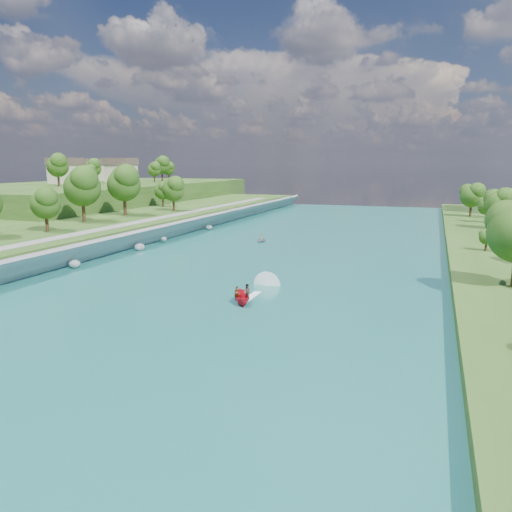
% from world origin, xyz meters
% --- Properties ---
extents(ground, '(260.00, 260.00, 0.00)m').
position_xyz_m(ground, '(0.00, 0.00, 0.00)').
color(ground, '#2D5119').
rests_on(ground, ground).
extents(river_water, '(55.00, 240.00, 0.10)m').
position_xyz_m(river_water, '(0.00, 20.00, 0.05)').
color(river_water, '#1B675E').
rests_on(river_water, ground).
extents(ridge_west, '(60.00, 120.00, 9.00)m').
position_xyz_m(ridge_west, '(-82.50, 95.00, 4.50)').
color(ridge_west, '#2D5119').
rests_on(ridge_west, ground).
extents(riprap_bank, '(3.99, 236.00, 4.29)m').
position_xyz_m(riprap_bank, '(-25.85, 19.21, 1.81)').
color(riprap_bank, slate).
rests_on(riprap_bank, ground).
extents(riverside_path, '(3.00, 200.00, 0.10)m').
position_xyz_m(riverside_path, '(-32.50, 20.00, 3.55)').
color(riverside_path, gray).
rests_on(riverside_path, berm_west).
extents(ridge_houses, '(29.50, 29.50, 8.40)m').
position_xyz_m(ridge_houses, '(-88.67, 100.00, 13.31)').
color(ridge_houses, beige).
rests_on(ridge_houses, ridge_west).
extents(trees_ridge, '(19.04, 64.80, 10.98)m').
position_xyz_m(trees_ridge, '(-75.19, 98.78, 13.93)').
color(trees_ridge, '#264412').
rests_on(trees_ridge, ridge_west).
extents(motorboat, '(3.60, 18.83, 2.15)m').
position_xyz_m(motorboat, '(5.45, 4.29, 0.74)').
color(motorboat, red).
rests_on(motorboat, river_water).
extents(raft, '(2.67, 3.52, 1.50)m').
position_xyz_m(raft, '(-7.15, 45.67, 0.47)').
color(raft, gray).
rests_on(raft, river_water).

